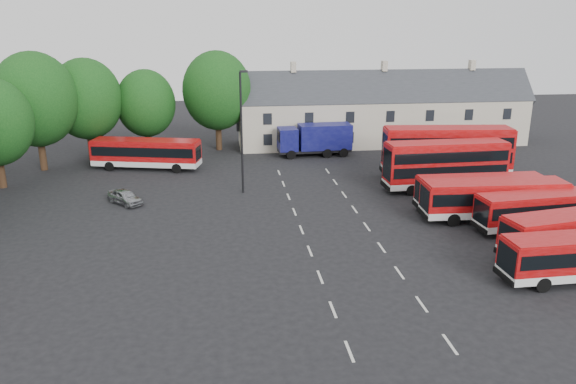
# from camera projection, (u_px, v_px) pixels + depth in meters

# --- Properties ---
(ground) EXTENTS (140.00, 140.00, 0.00)m
(ground) POSITION_uv_depth(u_px,v_px,m) (305.00, 240.00, 39.96)
(ground) COLOR black
(ground) RESTS_ON ground
(lane_markings) EXTENTS (5.15, 33.80, 0.01)m
(lane_markings) POSITION_uv_depth(u_px,v_px,m) (334.00, 228.00, 42.14)
(lane_markings) COLOR beige
(lane_markings) RESTS_ON ground
(treeline) EXTENTS (29.92, 32.59, 12.01)m
(treeline) POSITION_uv_depth(u_px,v_px,m) (63.00, 109.00, 53.90)
(treeline) COLOR black
(treeline) RESTS_ON ground
(terrace_houses) EXTENTS (35.70, 7.13, 10.06)m
(terrace_houses) POSITION_uv_depth(u_px,v_px,m) (382.00, 113.00, 68.80)
(terrace_houses) COLOR beige
(terrace_houses) RESTS_ON ground
(bus_row_c) EXTENTS (10.30, 3.19, 2.87)m
(bus_row_c) POSITION_uv_depth(u_px,v_px,m) (543.00, 208.00, 41.32)
(bus_row_c) COLOR silver
(bus_row_c) RESTS_ON ground
(bus_row_d) EXTENTS (11.16, 2.98, 3.13)m
(bus_row_d) POSITION_uv_depth(u_px,v_px,m) (494.00, 197.00, 43.35)
(bus_row_d) COLOR silver
(bus_row_d) RESTS_ON ground
(bus_row_e) EXTENTS (10.37, 2.52, 2.92)m
(bus_row_e) POSITION_uv_depth(u_px,v_px,m) (481.00, 190.00, 45.36)
(bus_row_e) COLOR silver
(bus_row_e) RESTS_ON ground
(bus_dd_south) EXTENTS (11.07, 2.89, 4.51)m
(bus_dd_south) POSITION_uv_depth(u_px,v_px,m) (446.00, 163.00, 50.56)
(bus_dd_south) COLOR silver
(bus_dd_south) RESTS_ON ground
(bus_dd_north) EXTENTS (12.45, 3.94, 5.02)m
(bus_dd_north) POSITION_uv_depth(u_px,v_px,m) (447.00, 149.00, 54.35)
(bus_dd_north) COLOR silver
(bus_dd_north) RESTS_ON ground
(bus_north) EXTENTS (11.33, 4.99, 3.12)m
(bus_north) POSITION_uv_depth(u_px,v_px,m) (146.00, 152.00, 57.70)
(bus_north) COLOR silver
(bus_north) RESTS_ON ground
(box_truck) EXTENTS (8.32, 2.96, 3.59)m
(box_truck) POSITION_uv_depth(u_px,v_px,m) (316.00, 138.00, 63.24)
(box_truck) COLOR black
(box_truck) RESTS_ON ground
(silver_car) EXTENTS (3.55, 3.68, 1.24)m
(silver_car) POSITION_uv_depth(u_px,v_px,m) (125.00, 197.00, 47.37)
(silver_car) COLOR #96999D
(silver_car) RESTS_ON ground
(lamppost) EXTENTS (0.75, 0.40, 10.83)m
(lamppost) POSITION_uv_depth(u_px,v_px,m) (242.00, 129.00, 48.85)
(lamppost) COLOR black
(lamppost) RESTS_ON ground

